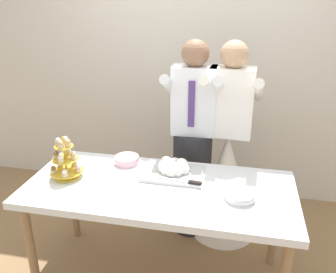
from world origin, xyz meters
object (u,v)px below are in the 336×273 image
Objects in this scene: dessert_table at (159,195)px; person_bride at (226,172)px; cupcake_stand at (65,161)px; main_cake_tray at (173,169)px; round_cake at (127,161)px; plate_stack at (240,195)px; person_groom at (192,152)px.

person_bride is at bearing 57.36° from dessert_table.
cupcake_stand is 0.70× the size of main_cake_tray.
cupcake_stand is 0.45m from round_cake.
cupcake_stand is at bearing -148.14° from person_bride.
dessert_table is 0.79m from person_bride.
dessert_table is at bearing -39.79° from round_cake.
main_cake_tray is at bearing 14.80° from cupcake_stand.
plate_stack is at bearing -1.87° from cupcake_stand.
person_bride reaches higher than dessert_table.
person_groom is at bearing 39.76° from cupcake_stand.
person_bride is at bearing 2.41° from person_groom.
cupcake_stand reaches higher than plate_stack.
dessert_table is 4.14× the size of main_cake_tray.
cupcake_stand is 1.31m from person_bride.
dessert_table is at bearing -101.66° from person_groom.
round_cake is 0.86m from person_bride.
main_cake_tray reaches higher than dessert_table.
dessert_table is at bearing -108.96° from main_cake_tray.
person_bride is (0.29, 0.01, -0.16)m from person_groom.
cupcake_stand is 0.18× the size of person_groom.
plate_stack is 0.90m from round_cake.
dessert_table is 1.08× the size of person_groom.
person_bride is at bearing 53.16° from main_cake_tray.
dessert_table is at bearing -122.64° from person_bride.
dessert_table is 7.50× the size of round_cake.
dessert_table is 0.41m from round_cake.
main_cake_tray reaches higher than plate_stack.
person_groom reaches higher than round_cake.
person_groom is (0.79, 0.66, -0.15)m from cupcake_stand.
dessert_table is 1.08× the size of person_bride.
main_cake_tray is 2.22× the size of plate_stack.
person_groom is at bearing -177.59° from person_bride.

